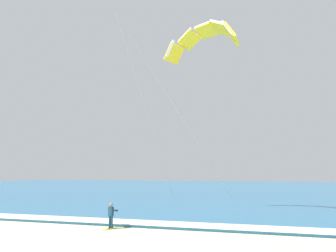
% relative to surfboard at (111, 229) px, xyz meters
% --- Properties ---
extents(sea, '(200.00, 120.00, 0.20)m').
position_rel_surfboard_xyz_m(sea, '(2.15, 60.95, 0.07)').
color(sea, teal).
rests_on(sea, ground).
extents(surf_foam, '(200.00, 2.26, 0.04)m').
position_rel_surfboard_xyz_m(surf_foam, '(2.15, 1.95, 0.19)').
color(surf_foam, white).
rests_on(surf_foam, sea).
extents(surfboard, '(0.90, 1.47, 0.09)m').
position_rel_surfboard_xyz_m(surfboard, '(0.00, 0.00, 0.00)').
color(surfboard, yellow).
rests_on(surfboard, ground).
extents(kitesurfer, '(0.64, 0.63, 1.69)m').
position_rel_surfboard_xyz_m(kitesurfer, '(0.01, 0.02, 0.91)').
color(kitesurfer, '#143347').
rests_on(kitesurfer, ground).
extents(kite_primary, '(8.04, 10.40, 15.98)m').
position_rel_surfboard_xyz_m(kite_primary, '(4.46, 8.70, 15.88)').
color(kite_primary, yellow).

